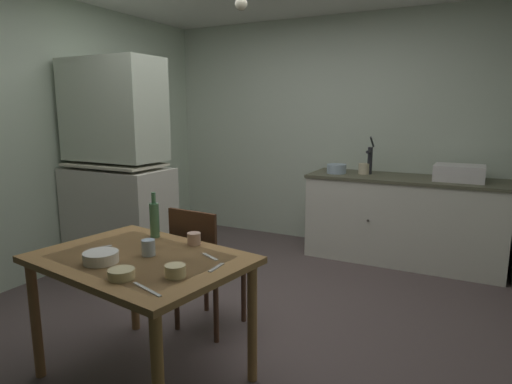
% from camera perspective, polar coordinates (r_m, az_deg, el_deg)
% --- Properties ---
extents(ground_plane, '(5.16, 5.16, 0.00)m').
position_cam_1_polar(ground_plane, '(3.51, -2.67, -15.15)').
color(ground_plane, '#554747').
extents(wall_back, '(3.96, 0.10, 2.54)m').
position_cam_1_polar(wall_back, '(5.12, 9.30, 7.67)').
color(wall_back, beige).
rests_on(wall_back, ground).
extents(wall_left, '(0.10, 4.26, 2.54)m').
position_cam_1_polar(wall_left, '(4.50, -25.40, 6.38)').
color(wall_left, beige).
rests_on(wall_left, ground).
extents(hutch_cabinet, '(0.99, 0.55, 1.98)m').
position_cam_1_polar(hutch_cabinet, '(4.27, -17.67, 2.11)').
color(hutch_cabinet, silver).
rests_on(hutch_cabinet, ground).
extents(counter_cabinet, '(1.91, 0.64, 0.87)m').
position_cam_1_polar(counter_cabinet, '(4.67, 18.62, -3.42)').
color(counter_cabinet, silver).
rests_on(counter_cabinet, ground).
extents(sink_basin, '(0.44, 0.34, 0.15)m').
position_cam_1_polar(sink_basin, '(4.53, 24.99, 2.31)').
color(sink_basin, silver).
rests_on(sink_basin, counter_cabinet).
extents(hand_pump, '(0.05, 0.27, 0.39)m').
position_cam_1_polar(hand_pump, '(4.67, 14.64, 4.32)').
color(hand_pump, '#232328').
rests_on(hand_pump, counter_cabinet).
extents(mixing_bowl_counter, '(0.20, 0.20, 0.10)m').
position_cam_1_polar(mixing_bowl_counter, '(4.68, 10.47, 3.00)').
color(mixing_bowl_counter, '#9EB2C6').
rests_on(mixing_bowl_counter, counter_cabinet).
extents(stoneware_crock, '(0.11, 0.11, 0.11)m').
position_cam_1_polar(stoneware_crock, '(4.68, 13.90, 2.97)').
color(stoneware_crock, beige).
rests_on(stoneware_crock, counter_cabinet).
extents(dining_table, '(1.25, 0.97, 0.74)m').
position_cam_1_polar(dining_table, '(2.54, -14.84, -10.09)').
color(dining_table, '#9D7241').
rests_on(dining_table, ground).
extents(chair_far_side, '(0.42, 0.42, 0.88)m').
position_cam_1_polar(chair_far_side, '(3.07, -6.77, -9.40)').
color(chair_far_side, '#4D2F21').
rests_on(chair_far_side, ground).
extents(serving_bowl_wide, '(0.10, 0.10, 0.06)m').
position_cam_1_polar(serving_bowl_wide, '(2.17, -10.50, -10.08)').
color(serving_bowl_wide, beige).
rests_on(serving_bowl_wide, dining_table).
extents(soup_bowl_small, '(0.13, 0.13, 0.05)m').
position_cam_1_polar(soup_bowl_small, '(2.21, -17.16, -10.17)').
color(soup_bowl_small, beige).
rests_on(soup_bowl_small, dining_table).
extents(sauce_dish, '(0.18, 0.18, 0.06)m').
position_cam_1_polar(sauce_dish, '(2.46, -19.58, -8.02)').
color(sauce_dish, white).
rests_on(sauce_dish, dining_table).
extents(teacup_cream, '(0.07, 0.07, 0.09)m').
position_cam_1_polar(teacup_cream, '(2.49, -13.78, -7.07)').
color(teacup_cream, '#9EB2C6').
rests_on(teacup_cream, dining_table).
extents(teacup_mint, '(0.08, 0.08, 0.07)m').
position_cam_1_polar(teacup_mint, '(2.64, -8.10, -6.06)').
color(teacup_mint, tan).
rests_on(teacup_mint, dining_table).
extents(glass_bottle, '(0.06, 0.06, 0.29)m').
position_cam_1_polar(glass_bottle, '(2.81, -13.11, -3.46)').
color(glass_bottle, '#4C7F56').
rests_on(glass_bottle, dining_table).
extents(table_knife, '(0.21, 0.08, 0.00)m').
position_cam_1_polar(table_knife, '(2.06, -14.05, -12.21)').
color(table_knife, silver).
rests_on(table_knife, dining_table).
extents(teaspoon_near_bowl, '(0.03, 0.13, 0.00)m').
position_cam_1_polar(teaspoon_near_bowl, '(2.26, -5.21, -9.78)').
color(teaspoon_near_bowl, beige).
rests_on(teaspoon_near_bowl, dining_table).
extents(teaspoon_by_cup, '(0.08, 0.12, 0.00)m').
position_cam_1_polar(teaspoon_by_cup, '(2.72, -19.57, -6.82)').
color(teaspoon_by_cup, beige).
rests_on(teaspoon_by_cup, dining_table).
extents(serving_spoon, '(0.14, 0.08, 0.00)m').
position_cam_1_polar(serving_spoon, '(2.42, -6.03, -8.39)').
color(serving_spoon, beige).
rests_on(serving_spoon, dining_table).
extents(pendant_bulb, '(0.08, 0.08, 0.08)m').
position_cam_1_polar(pendant_bulb, '(3.02, -1.95, 23.32)').
color(pendant_bulb, '#F9EFCC').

